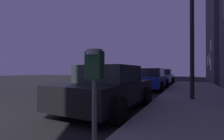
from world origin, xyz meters
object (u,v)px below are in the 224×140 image
object	(u,v)px
parking_meter	(94,79)
car_silver	(163,77)
car_blue	(151,79)
car_black	(109,88)

from	to	relation	value
parking_meter	car_silver	bearing A→B (deg)	95.31
parking_meter	car_silver	distance (m)	15.37
car_blue	car_silver	xyz separation A→B (m)	(0.00, 5.58, 0.00)
parking_meter	car_blue	distance (m)	9.84
car_blue	car_silver	distance (m)	5.58
parking_meter	car_silver	size ratio (longest dim) A/B	0.33
car_blue	car_silver	size ratio (longest dim) A/B	1.13
car_blue	car_silver	world-z (taller)	same
car_silver	car_black	bearing A→B (deg)	-90.00
car_blue	car_silver	bearing A→B (deg)	90.00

